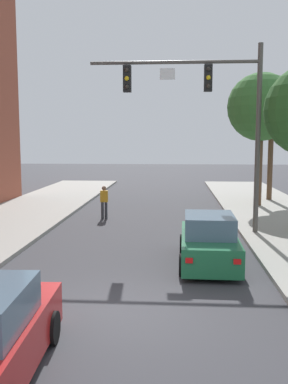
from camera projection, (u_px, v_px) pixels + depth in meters
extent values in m
plane|color=#38383D|center=(117.00, 312.00, 9.96)|extent=(120.00, 120.00, 0.00)
cylinder|color=#514C47|center=(258.00, 140.00, 17.45)|extent=(0.20, 0.20, 7.50)
cylinder|color=#514C47|center=(174.00, 62.00, 17.31)|extent=(6.72, 0.14, 0.14)
cube|color=black|center=(208.00, 78.00, 17.30)|extent=(0.32, 0.28, 1.05)
sphere|color=#2D2823|center=(209.00, 69.00, 17.11)|extent=(0.18, 0.18, 0.18)
sphere|color=yellow|center=(208.00, 78.00, 17.15)|extent=(0.18, 0.18, 0.18)
sphere|color=#2D2823|center=(208.00, 86.00, 17.19)|extent=(0.18, 0.18, 0.18)
cube|color=black|center=(127.00, 79.00, 17.52)|extent=(0.32, 0.28, 1.05)
sphere|color=#2D2823|center=(127.00, 70.00, 17.33)|extent=(0.18, 0.18, 0.18)
sphere|color=yellow|center=(127.00, 78.00, 17.37)|extent=(0.18, 0.18, 0.18)
sphere|color=#2D2823|center=(127.00, 87.00, 17.41)|extent=(0.18, 0.18, 0.18)
cube|color=white|center=(167.00, 74.00, 17.37)|extent=(0.60, 0.03, 0.44)
cube|color=#1E663D|center=(209.00, 246.00, 13.79)|extent=(1.79, 4.23, 0.80)
cube|color=slate|center=(209.00, 225.00, 13.56)|extent=(1.54, 2.03, 0.64)
cylinder|color=black|center=(183.00, 244.00, 15.18)|extent=(0.23, 0.64, 0.64)
cylinder|color=black|center=(230.00, 245.00, 15.03)|extent=(0.23, 0.64, 0.64)
cylinder|color=black|center=(183.00, 265.00, 12.61)|extent=(0.23, 0.64, 0.64)
cylinder|color=black|center=(240.00, 266.00, 12.46)|extent=(0.23, 0.64, 0.64)
cube|color=red|center=(189.00, 261.00, 11.74)|extent=(0.20, 0.04, 0.14)
cube|color=red|center=(237.00, 262.00, 11.62)|extent=(0.20, 0.04, 0.14)
cylinder|color=black|center=(51.00, 328.00, 8.39)|extent=(0.25, 0.65, 0.64)
cylinder|color=#333338|center=(102.00, 210.00, 21.61)|extent=(0.14, 0.14, 0.85)
cylinder|color=#333338|center=(106.00, 210.00, 21.59)|extent=(0.14, 0.14, 0.85)
cube|color=orange|center=(104.00, 196.00, 21.51)|extent=(0.36, 0.22, 0.56)
sphere|color=brown|center=(104.00, 188.00, 21.47)|extent=(0.22, 0.22, 0.22)
cylinder|color=brown|center=(259.00, 169.00, 24.88)|extent=(0.32, 0.32, 4.14)
sphere|color=#387033|center=(261.00, 107.00, 24.46)|extent=(3.80, 3.80, 3.80)
cylinder|color=brown|center=(270.00, 162.00, 27.25)|extent=(0.32, 0.32, 4.68)
sphere|color=#2D6028|center=(272.00, 103.00, 26.81)|extent=(3.39, 3.39, 3.39)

